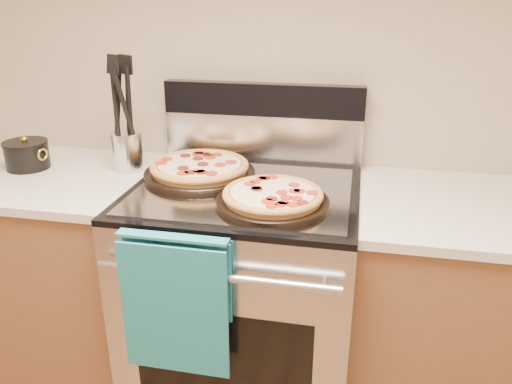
% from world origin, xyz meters
% --- Properties ---
extents(wall_back, '(4.00, 0.00, 4.00)m').
position_xyz_m(wall_back, '(0.00, 2.00, 1.35)').
color(wall_back, tan).
rests_on(wall_back, ground).
extents(range_body, '(0.76, 0.68, 0.90)m').
position_xyz_m(range_body, '(0.00, 1.65, 0.45)').
color(range_body, '#B7B7BC').
rests_on(range_body, ground).
extents(oven_window, '(0.56, 0.01, 0.40)m').
position_xyz_m(oven_window, '(0.00, 1.31, 0.45)').
color(oven_window, black).
rests_on(oven_window, range_body).
extents(cooktop, '(0.76, 0.68, 0.02)m').
position_xyz_m(cooktop, '(0.00, 1.65, 0.91)').
color(cooktop, black).
rests_on(cooktop, range_body).
extents(backsplash_lower, '(0.76, 0.06, 0.18)m').
position_xyz_m(backsplash_lower, '(0.00, 1.96, 1.01)').
color(backsplash_lower, silver).
rests_on(backsplash_lower, cooktop).
extents(backsplash_upper, '(0.76, 0.06, 0.12)m').
position_xyz_m(backsplash_upper, '(0.00, 1.96, 1.16)').
color(backsplash_upper, black).
rests_on(backsplash_upper, backsplash_lower).
extents(oven_handle, '(0.70, 0.03, 0.03)m').
position_xyz_m(oven_handle, '(0.00, 1.27, 0.80)').
color(oven_handle, silver).
rests_on(oven_handle, range_body).
extents(dish_towel, '(0.32, 0.05, 0.42)m').
position_xyz_m(dish_towel, '(-0.12, 1.27, 0.70)').
color(dish_towel, '#1B6187').
rests_on(dish_towel, oven_handle).
extents(foil_sheet, '(0.70, 0.55, 0.01)m').
position_xyz_m(foil_sheet, '(0.00, 1.62, 0.92)').
color(foil_sheet, gray).
rests_on(foil_sheet, cooktop).
extents(cabinet_left, '(1.00, 0.62, 0.88)m').
position_xyz_m(cabinet_left, '(-0.88, 1.68, 0.44)').
color(cabinet_left, brown).
rests_on(cabinet_left, ground).
extents(countertop_left, '(1.02, 0.64, 0.03)m').
position_xyz_m(countertop_left, '(-0.88, 1.68, 0.90)').
color(countertop_left, beige).
rests_on(countertop_left, cabinet_left).
extents(cabinet_right, '(1.00, 0.62, 0.88)m').
position_xyz_m(cabinet_right, '(0.88, 1.68, 0.44)').
color(cabinet_right, brown).
rests_on(cabinet_right, ground).
extents(pepperoni_pizza_back, '(0.44, 0.44, 0.05)m').
position_xyz_m(pepperoni_pizza_back, '(-0.18, 1.72, 0.95)').
color(pepperoni_pizza_back, '#BA7738').
rests_on(pepperoni_pizza_back, foil_sheet).
extents(pepperoni_pizza_front, '(0.40, 0.40, 0.05)m').
position_xyz_m(pepperoni_pizza_front, '(0.12, 1.52, 0.95)').
color(pepperoni_pizza_front, '#BA7738').
rests_on(pepperoni_pizza_front, foil_sheet).
extents(utensil_crock, '(0.15, 0.15, 0.15)m').
position_xyz_m(utensil_crock, '(-0.48, 1.78, 0.98)').
color(utensil_crock, silver).
rests_on(utensil_crock, countertop_left).
extents(saucepan, '(0.19, 0.19, 0.10)m').
position_xyz_m(saucepan, '(-0.86, 1.71, 0.96)').
color(saucepan, black).
rests_on(saucepan, countertop_left).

